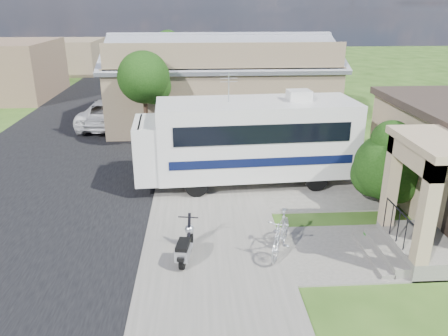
{
  "coord_description": "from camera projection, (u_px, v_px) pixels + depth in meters",
  "views": [
    {
      "loc": [
        -1.35,
        -11.37,
        6.56
      ],
      "look_at": [
        -0.5,
        2.5,
        1.3
      ],
      "focal_mm": 35.0,
      "sensor_mm": 36.0,
      "label": 1
    }
  ],
  "objects": [
    {
      "name": "van",
      "position": [
        128.0,
        87.0,
        31.37
      ],
      "size": [
        2.92,
        6.32,
        1.79
      ],
      "primitive_type": "imported",
      "rotation": [
        0.0,
        0.0,
        0.07
      ],
      "color": "silver",
      "rests_on": "ground"
    },
    {
      "name": "sidewalk_slab",
      "position": [
        205.0,
        140.0,
        22.28
      ],
      "size": [
        4.0,
        80.0,
        0.06
      ],
      "primitive_type": "cube",
      "color": "#5D5B54",
      "rests_on": "ground"
    },
    {
      "name": "street_tree_a",
      "position": [
        146.0,
        80.0,
        20.1
      ],
      "size": [
        2.44,
        2.4,
        4.58
      ],
      "color": "#322116",
      "rests_on": "ground"
    },
    {
      "name": "walk_slab",
      "position": [
        356.0,
        252.0,
        12.24
      ],
      "size": [
        4.0,
        3.0,
        0.05
      ],
      "primitive_type": "cube",
      "color": "#5D5B54",
      "rests_on": "ground"
    },
    {
      "name": "garden_hose",
      "position": [
        370.0,
        236.0,
        12.93
      ],
      "size": [
        0.37,
        0.37,
        0.17
      ],
      "primitive_type": "cylinder",
      "color": "#186B15",
      "rests_on": "ground"
    },
    {
      "name": "warehouse",
      "position": [
        220.0,
        87.0,
        25.35
      ],
      "size": [
        12.5,
        8.4,
        5.04
      ],
      "color": "#7A604C",
      "rests_on": "ground"
    },
    {
      "name": "distant_bldg_near",
      "position": [
        59.0,
        56.0,
        43.32
      ],
      "size": [
        8.0,
        7.0,
        3.2
      ],
      "primitive_type": "cube",
      "color": "#7A604C",
      "rests_on": "ground"
    },
    {
      "name": "scooter",
      "position": [
        185.0,
        246.0,
        11.67
      ],
      "size": [
        0.63,
        1.59,
        1.05
      ],
      "rotation": [
        0.0,
        0.0,
        -0.17
      ],
      "color": "black",
      "rests_on": "ground"
    },
    {
      "name": "street_tree_c",
      "position": [
        169.0,
        46.0,
        37.88
      ],
      "size": [
        2.44,
        2.4,
        4.42
      ],
      "color": "#322116",
      "rests_on": "ground"
    },
    {
      "name": "shrub",
      "position": [
        389.0,
        163.0,
        14.53
      ],
      "size": [
        2.48,
        2.37,
        3.04
      ],
      "color": "#322116",
      "rests_on": "ground"
    },
    {
      "name": "motorhome",
      "position": [
        248.0,
        138.0,
        16.41
      ],
      "size": [
        8.31,
        3.06,
        4.19
      ],
      "rotation": [
        0.0,
        0.0,
        0.06
      ],
      "color": "silver",
      "rests_on": "ground"
    },
    {
      "name": "driveway_slab",
      "position": [
        271.0,
        179.0,
        17.29
      ],
      "size": [
        7.0,
        6.0,
        0.05
      ],
      "primitive_type": "cube",
      "color": "#5D5B54",
      "rests_on": "ground"
    },
    {
      "name": "bicycle",
      "position": [
        281.0,
        235.0,
        11.99
      ],
      "size": [
        1.28,
        2.01,
        1.17
      ],
      "primitive_type": "imported",
      "rotation": [
        0.0,
        0.0,
        -0.41
      ],
      "color": "#B4B5BC",
      "rests_on": "ground"
    },
    {
      "name": "street_tree_b",
      "position": [
        162.0,
        53.0,
        29.38
      ],
      "size": [
        2.44,
        2.4,
        4.73
      ],
      "color": "#322116",
      "rests_on": "ground"
    },
    {
      "name": "ground",
      "position": [
        246.0,
        238.0,
        13.01
      ],
      "size": [
        120.0,
        120.0,
        0.0
      ],
      "primitive_type": "plane",
      "color": "#234111"
    },
    {
      "name": "pickup_truck",
      "position": [
        111.0,
        112.0,
        24.67
      ],
      "size": [
        3.2,
        5.79,
        1.53
      ],
      "primitive_type": "imported",
      "rotation": [
        0.0,
        0.0,
        3.02
      ],
      "color": "silver",
      "rests_on": "ground"
    },
    {
      "name": "street_slab",
      "position": [
        76.0,
        142.0,
        21.91
      ],
      "size": [
        9.0,
        80.0,
        0.02
      ],
      "primitive_type": "cube",
      "color": "black",
      "rests_on": "ground"
    }
  ]
}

